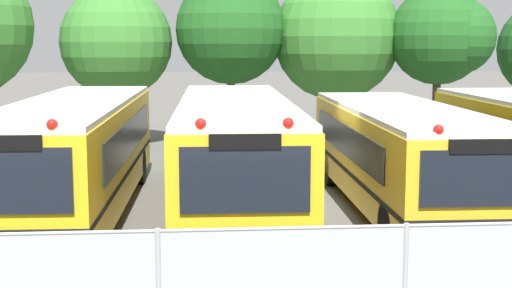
% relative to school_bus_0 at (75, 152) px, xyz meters
% --- Properties ---
extents(ground_plane, '(160.00, 160.00, 0.00)m').
position_rel_school_bus_0_xyz_m(ground_plane, '(5.64, -0.04, -1.46)').
color(ground_plane, '#595651').
extents(school_bus_0, '(2.74, 11.06, 2.77)m').
position_rel_school_bus_0_xyz_m(school_bus_0, '(0.00, 0.00, 0.00)').
color(school_bus_0, yellow).
rests_on(school_bus_0, ground_plane).
extents(school_bus_1, '(2.79, 11.23, 2.78)m').
position_rel_school_bus_0_xyz_m(school_bus_1, '(3.64, -0.15, 0.01)').
color(school_bus_1, yellow).
rests_on(school_bus_1, ground_plane).
extents(school_bus_2, '(2.73, 10.07, 2.59)m').
position_rel_school_bus_0_xyz_m(school_bus_2, '(7.55, -0.25, -0.09)').
color(school_bus_2, yellow).
rests_on(school_bus_2, ground_plane).
extents(tree_1, '(4.22, 4.22, 6.06)m').
position_rel_school_bus_0_xyz_m(tree_1, '(-0.08, 11.32, 2.42)').
color(tree_1, '#4C3823').
rests_on(tree_1, ground_plane).
extents(tree_2, '(4.19, 4.19, 6.52)m').
position_rel_school_bus_0_xyz_m(tree_2, '(4.14, 11.27, 3.01)').
color(tree_2, '#4C3823').
rests_on(tree_2, ground_plane).
extents(tree_3, '(4.94, 4.94, 6.63)m').
position_rel_school_bus_0_xyz_m(tree_3, '(8.20, 11.50, 2.76)').
color(tree_3, '#4C3823').
rests_on(tree_3, ground_plane).
extents(tree_4, '(3.85, 3.66, 6.01)m').
position_rel_school_bus_0_xyz_m(tree_4, '(12.00, 9.88, 2.71)').
color(tree_4, '#4C3823').
rests_on(tree_4, ground_plane).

